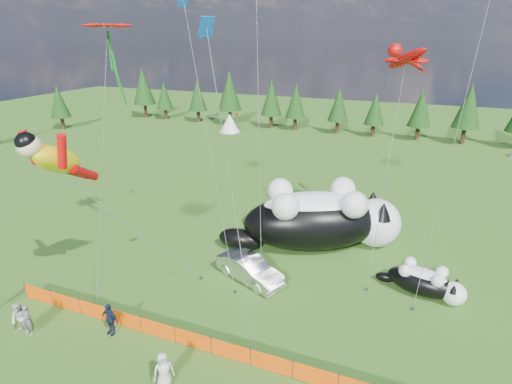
% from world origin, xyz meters
% --- Properties ---
extents(ground, '(160.00, 160.00, 0.00)m').
position_xyz_m(ground, '(0.00, 0.00, 0.00)').
color(ground, '#103B0A').
rests_on(ground, ground).
extents(safety_fence, '(22.06, 0.06, 1.10)m').
position_xyz_m(safety_fence, '(0.00, -3.00, 0.50)').
color(safety_fence, '#262626').
rests_on(safety_fence, ground).
extents(tree_line, '(90.00, 4.00, 8.00)m').
position_xyz_m(tree_line, '(0.00, 45.00, 4.00)').
color(tree_line, black).
rests_on(tree_line, ground).
extents(festival_tents, '(50.00, 3.20, 2.80)m').
position_xyz_m(festival_tents, '(11.00, 40.00, 1.40)').
color(festival_tents, white).
rests_on(festival_tents, ground).
extents(cat_large, '(12.29, 8.29, 4.72)m').
position_xyz_m(cat_large, '(3.38, 9.18, 2.24)').
color(cat_large, black).
rests_on(cat_large, ground).
extents(cat_small, '(5.06, 2.65, 1.85)m').
position_xyz_m(cat_small, '(10.39, 5.76, 0.88)').
color(cat_small, black).
rests_on(cat_small, ground).
extents(car, '(4.92, 3.34, 1.53)m').
position_xyz_m(car, '(0.33, 3.43, 0.77)').
color(car, silver).
rests_on(car, ground).
extents(spectator_a, '(0.71, 0.56, 1.72)m').
position_xyz_m(spectator_a, '(-8.28, -5.13, 0.86)').
color(spectator_a, '#57565B').
rests_on(spectator_a, ground).
extents(spectator_b, '(0.91, 0.56, 1.82)m').
position_xyz_m(spectator_b, '(-8.63, -5.26, 0.91)').
color(spectator_b, beige).
rests_on(spectator_b, ground).
extents(spectator_c, '(1.10, 0.65, 1.78)m').
position_xyz_m(spectator_c, '(-4.42, -3.60, 0.89)').
color(spectator_c, '#141D38').
rests_on(spectator_c, ground).
extents(spectator_e, '(1.03, 1.02, 1.79)m').
position_xyz_m(spectator_e, '(-0.02, -5.43, 0.89)').
color(spectator_e, beige).
rests_on(spectator_e, ground).
extents(superhero_kite, '(7.69, 7.14, 11.60)m').
position_xyz_m(superhero_kite, '(-7.63, -2.10, 8.48)').
color(superhero_kite, yellow).
rests_on(superhero_kite, ground).
extents(gecko_kite, '(5.41, 10.14, 14.66)m').
position_xyz_m(gecko_kite, '(7.58, 11.94, 12.80)').
color(gecko_kite, '#C1090A').
rests_on(gecko_kite, ground).
extents(flower_kite, '(2.59, 5.83, 15.20)m').
position_xyz_m(flower_kite, '(-7.15, 2.13, 14.49)').
color(flower_kite, '#C1090A').
rests_on(flower_kite, ground).
extents(diamond_kite_a, '(4.63, 3.81, 17.09)m').
position_xyz_m(diamond_kite_a, '(-4.00, 4.89, 15.31)').
color(diamond_kite_a, '#0B4DAB').
rests_on(diamond_kite_a, ground).
extents(diamond_kite_c, '(2.50, 1.00, 15.23)m').
position_xyz_m(diamond_kite_c, '(1.17, -2.32, 13.82)').
color(diamond_kite_c, '#0B4DAB').
rests_on(diamond_kite_c, ground).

